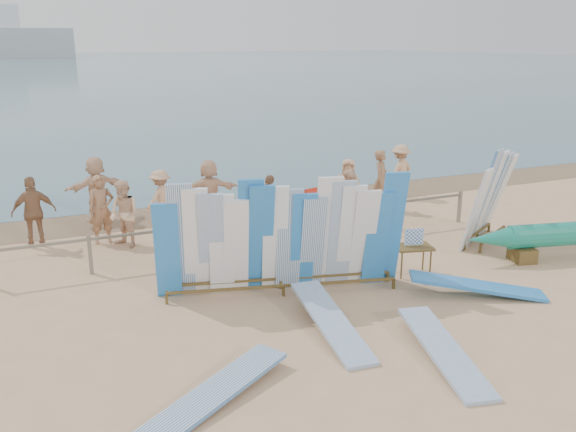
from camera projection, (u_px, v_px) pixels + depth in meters
name	position (u px, v px, depth m)	size (l,w,h in m)	color
ground	(314.00, 295.00, 12.34)	(160.00, 160.00, 0.00)	tan
ocean	(43.00, 65.00, 125.14)	(320.00, 240.00, 0.02)	#426577
wet_sand_strip	(212.00, 208.00, 18.69)	(40.00, 2.60, 0.01)	#7D6046
fence	(261.00, 225.00, 14.81)	(12.08, 0.08, 0.90)	#786D5B
main_surfboard_rack	(282.00, 241.00, 12.16)	(5.00, 1.78, 2.50)	brown
side_surfboard_rack	(488.00, 200.00, 15.27)	(2.16, 1.62, 2.48)	brown
vendor_table	(413.00, 259.00, 13.33)	(0.91, 0.73, 1.06)	brown
flat_board_a	(331.00, 332.00, 10.78)	(0.56, 2.70, 0.07)	#7D9DC8
flat_board_e	(215.00, 399.00, 8.76)	(0.56, 2.70, 0.07)	silver
flat_board_d	(476.00, 296.00, 12.30)	(0.56, 2.70, 0.07)	blue
flat_board_b	(443.00, 358.00, 9.89)	(0.56, 2.70, 0.07)	#7D9DC8
beach_chair_left	(249.00, 228.00, 15.77)	(0.85, 0.86, 0.97)	red
beach_chair_right	(286.00, 222.00, 16.40)	(0.71, 0.72, 0.82)	red
stroller	(319.00, 213.00, 16.66)	(0.74, 0.89, 1.05)	red
beachgoer_2	(124.00, 214.00, 15.01)	(0.82, 0.39, 1.68)	beige
beachgoer_4	(270.00, 204.00, 16.07)	(0.93, 0.40, 1.58)	#8C6042
beachgoer_extra_1	(34.00, 212.00, 15.00)	(1.04, 0.45, 1.78)	#8C6042
beachgoer_5	(209.00, 191.00, 17.13)	(1.66, 0.54, 1.79)	beige
beachgoer_1	(101.00, 210.00, 15.27)	(0.64, 0.35, 1.75)	#8C6042
beachgoer_6	(348.00, 186.00, 17.93)	(0.80, 0.38, 1.64)	tan
beachgoer_11	(96.00, 188.00, 17.24)	(1.71, 0.55, 1.84)	beige
beachgoer_3	(161.00, 198.00, 16.70)	(1.02, 0.42, 1.59)	tan
beachgoer_8	(348.00, 199.00, 16.46)	(0.80, 0.38, 1.64)	beige
beachgoer_9	(400.00, 171.00, 19.84)	(1.12, 0.46, 1.73)	tan
beachgoer_7	(381.00, 180.00, 18.30)	(0.67, 0.37, 1.83)	#8C6042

